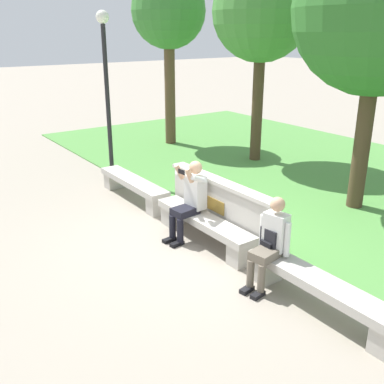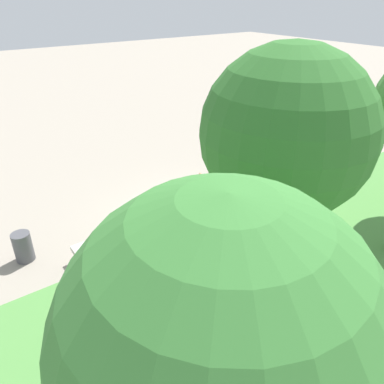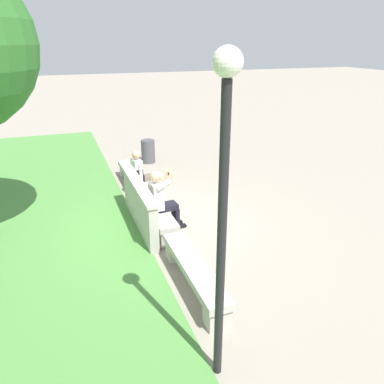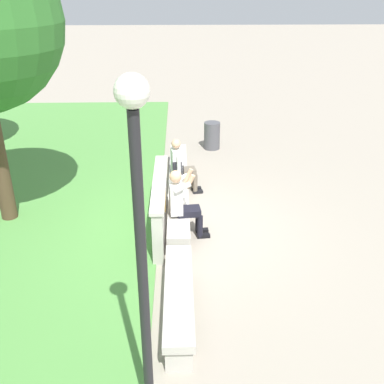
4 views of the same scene
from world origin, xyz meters
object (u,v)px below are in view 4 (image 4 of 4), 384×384
object	(u,v)px
bench_main	(179,296)
backpack	(178,168)
person_photographer	(183,201)
trash_bin	(212,136)
person_distant	(181,165)
bench_near	(179,214)
bench_mid	(178,166)
lamp_post	(139,222)

from	to	relation	value
bench_main	backpack	xyz separation A→B (m)	(3.93, 0.01, 0.32)
bench_main	backpack	size ratio (longest dim) A/B	5.17
person_photographer	backpack	xyz separation A→B (m)	(1.80, 0.09, -0.11)
person_photographer	backpack	world-z (taller)	person_photographer
bench_main	trash_bin	bearing A→B (deg)	-7.80
person_distant	trash_bin	xyz separation A→B (m)	(2.84, -0.87, -0.30)
bench_near	backpack	size ratio (longest dim) A/B	5.17
bench_mid	trash_bin	bearing A→B (deg)	-24.97
bench_mid	backpack	distance (m)	0.94
person_distant	person_photographer	bearing A→B (deg)	-179.63
bench_mid	lamp_post	size ratio (longest dim) A/B	0.59
bench_mid	lamp_post	xyz separation A→B (m)	(-6.46, 0.32, 2.14)
bench_mid	person_distant	size ratio (longest dim) A/B	1.75
bench_main	bench_near	bearing A→B (deg)	0.00
person_photographer	trash_bin	size ratio (longest dim) A/B	1.76
backpack	trash_bin	xyz separation A→B (m)	(2.89, -0.95, -0.25)
bench_main	bench_near	xyz separation A→B (m)	(2.41, 0.00, 0.00)
person_distant	trash_bin	bearing A→B (deg)	-17.04
person_distant	lamp_post	bearing A→B (deg)	176.13
bench_main	bench_mid	distance (m)	4.81
bench_main	person_photographer	world-z (taller)	person_photographer
bench_mid	person_distant	world-z (taller)	person_distant
bench_main	trash_bin	distance (m)	6.88
trash_bin	lamp_post	bearing A→B (deg)	171.61
bench_near	lamp_post	xyz separation A→B (m)	(-4.06, 0.32, 2.14)
bench_main	person_photographer	size ratio (longest dim) A/B	1.68
person_distant	lamp_post	xyz separation A→B (m)	(-5.63, 0.38, 1.77)
bench_mid	lamp_post	distance (m)	6.82
bench_mid	lamp_post	world-z (taller)	lamp_post
backpack	trash_bin	size ratio (longest dim) A/B	0.57
bench_main	person_photographer	bearing A→B (deg)	-2.07
person_photographer	lamp_post	xyz separation A→B (m)	(-3.78, 0.39, 1.71)
bench_mid	person_distant	bearing A→B (deg)	-175.51
bench_main	bench_mid	xyz separation A→B (m)	(4.81, 0.00, 0.00)
person_distant	lamp_post	world-z (taller)	lamp_post
bench_mid	person_photographer	world-z (taller)	person_photographer
backpack	trash_bin	world-z (taller)	backpack
backpack	lamp_post	size ratio (longest dim) A/B	0.12
bench_mid	person_photographer	xyz separation A→B (m)	(-2.68, -0.08, 0.43)
bench_main	lamp_post	world-z (taller)	lamp_post
bench_near	person_distant	world-z (taller)	person_distant
backpack	lamp_post	world-z (taller)	lamp_post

